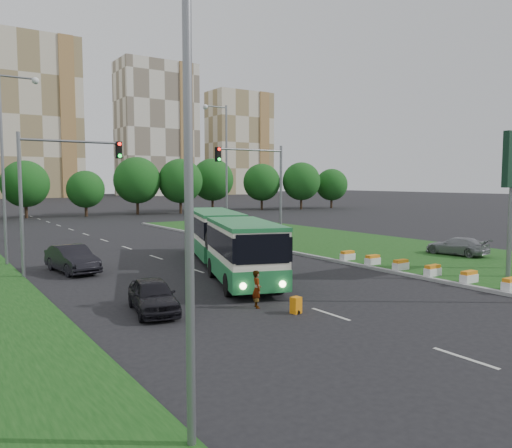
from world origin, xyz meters
TOP-DOWN VIEW (x-y plane):
  - ground at (0.00, 0.00)m, footprint 360.00×360.00m
  - grass_median at (13.00, 8.00)m, footprint 14.00×60.00m
  - median_kerb at (6.05, 8.00)m, footprint 0.30×60.00m
  - lane_markings at (-3.00, 20.00)m, footprint 0.20×100.00m
  - flower_planters at (6.70, -2.50)m, footprint 1.10×11.50m
  - traffic_mast_median at (4.78, 10.00)m, footprint 5.76×0.32m
  - traffic_mast_left at (-10.38, 9.00)m, footprint 5.76×0.32m
  - street_lamps at (-3.00, 10.00)m, footprint 36.00×60.00m
  - tree_line at (10.00, 55.00)m, footprint 120.00×8.00m
  - apartment_tower_ceast at (15.00, 150.00)m, footprint 25.00×15.00m
  - apartment_tower_east at (55.00, 150.00)m, footprint 27.00×15.00m
  - midrise_east at (90.00, 150.00)m, footprint 24.00×14.00m
  - articulated_bus at (-1.56, 5.31)m, footprint 2.72×17.44m
  - car_left_near at (-8.81, -1.69)m, footprint 2.40×4.31m
  - car_left_far at (-9.32, 9.36)m, footprint 2.24×4.97m
  - car_median at (14.68, 0.34)m, footprint 2.41×4.54m
  - pedestrian at (-4.89, -3.49)m, footprint 0.56×0.68m
  - shopping_trolley at (-4.07, -5.10)m, footprint 0.39×0.41m

SIDE VIEW (x-z plane):
  - ground at x=0.00m, z-range 0.00..0.00m
  - lane_markings at x=-3.00m, z-range -0.01..0.01m
  - grass_median at x=13.00m, z-range 0.00..0.15m
  - median_kerb at x=6.05m, z-range 0.00..0.18m
  - shopping_trolley at x=-4.07m, z-range 0.00..0.67m
  - flower_planters at x=6.70m, z-range 0.15..0.75m
  - car_left_near at x=-8.81m, z-range 0.00..1.39m
  - car_median at x=14.68m, z-range 0.15..1.40m
  - car_left_far at x=-9.32m, z-range 0.00..1.58m
  - pedestrian at x=-4.89m, z-range 0.00..1.60m
  - articulated_bus at x=-1.56m, z-range 0.32..3.19m
  - tree_line at x=10.00m, z-range 0.00..9.00m
  - traffic_mast_median at x=4.78m, z-range 1.35..9.35m
  - traffic_mast_left at x=-10.38m, z-range 1.35..9.35m
  - street_lamps at x=-3.00m, z-range 0.00..12.00m
  - midrise_east at x=90.00m, z-range 0.00..40.00m
  - apartment_tower_east at x=55.00m, z-range 0.00..47.00m
  - apartment_tower_ceast at x=15.00m, z-range 0.00..50.00m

